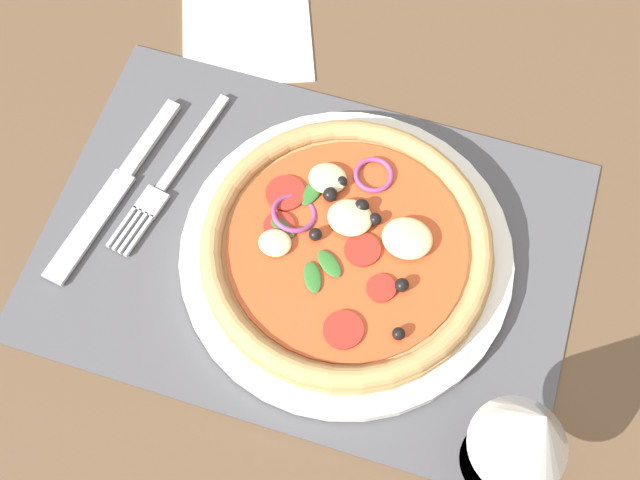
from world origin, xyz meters
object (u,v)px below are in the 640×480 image
(wine_glass, at_px, (529,434))
(napkin, at_px, (247,37))
(pizza, at_px, (348,242))
(fork, at_px, (167,180))
(plate, at_px, (348,251))
(knife, at_px, (115,190))

(wine_glass, xyz_separation_m, napkin, (0.32, -0.33, -0.10))
(pizza, xyz_separation_m, fork, (0.17, -0.02, -0.02))
(plate, height_order, wine_glass, wine_glass)
(pizza, distance_m, wine_glass, 0.22)
(napkin, bearing_deg, plate, 129.52)
(fork, xyz_separation_m, napkin, (-0.01, -0.17, -0.00))
(plate, bearing_deg, napkin, -50.48)
(plate, distance_m, fork, 0.18)
(pizza, distance_m, napkin, 0.25)
(pizza, xyz_separation_m, napkin, (0.16, -0.19, -0.03))
(plate, xyz_separation_m, wine_glass, (-0.16, 0.13, 0.09))
(wine_glass, relative_size, napkin, 1.19)
(wine_glass, bearing_deg, napkin, -45.28)
(pizza, bearing_deg, wine_glass, 140.85)
(wine_glass, bearing_deg, knife, -18.86)
(pizza, bearing_deg, knife, 1.04)
(pizza, relative_size, wine_glass, 1.65)
(knife, relative_size, wine_glass, 1.34)
(knife, xyz_separation_m, napkin, (-0.05, -0.20, -0.00))
(plate, xyz_separation_m, napkin, (0.16, -0.19, -0.01))
(knife, bearing_deg, fork, 129.81)
(knife, height_order, wine_glass, wine_glass)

